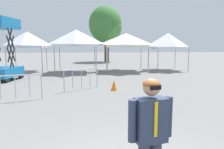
{
  "coord_description": "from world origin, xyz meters",
  "views": [
    {
      "loc": [
        -0.65,
        -3.24,
        2.2
      ],
      "look_at": [
        0.08,
        3.41,
        1.3
      ],
      "focal_mm": 33.98,
      "sensor_mm": 36.0,
      "label": 1
    }
  ],
  "objects_px": {
    "canopy_tent_far_right": "(27,40)",
    "tree_behind_tents_center": "(105,24)",
    "canopy_tent_behind_left": "(126,40)",
    "traffic_cone_lot_center": "(114,85)",
    "tree_behind_tents_left": "(108,27)",
    "person_foreground": "(150,133)",
    "canopy_tent_right_of_center": "(76,38)",
    "crowd_barrier_mid_lot": "(81,75)",
    "crowd_barrier_by_lift": "(15,83)",
    "scissor_lift": "(4,62)",
    "canopy_tent_behind_right": "(168,41)"
  },
  "relations": [
    {
      "from": "tree_behind_tents_left",
      "to": "scissor_lift",
      "type": "bearing_deg",
      "value": -117.71
    },
    {
      "from": "person_foreground",
      "to": "traffic_cone_lot_center",
      "type": "height_order",
      "value": "person_foreground"
    },
    {
      "from": "person_foreground",
      "to": "crowd_barrier_mid_lot",
      "type": "xyz_separation_m",
      "value": [
        -1.19,
        8.04,
        -0.28
      ]
    },
    {
      "from": "canopy_tent_far_right",
      "to": "tree_behind_tents_left",
      "type": "height_order",
      "value": "tree_behind_tents_left"
    },
    {
      "from": "canopy_tent_far_right",
      "to": "scissor_lift",
      "type": "xyz_separation_m",
      "value": [
        -0.17,
        -4.73,
        -1.54
      ]
    },
    {
      "from": "canopy_tent_right_of_center",
      "to": "crowd_barrier_by_lift",
      "type": "bearing_deg",
      "value": -101.52
    },
    {
      "from": "crowd_barrier_by_lift",
      "to": "canopy_tent_far_right",
      "type": "bearing_deg",
      "value": 102.5
    },
    {
      "from": "canopy_tent_right_of_center",
      "to": "traffic_cone_lot_center",
      "type": "relative_size",
      "value": 6.74
    },
    {
      "from": "canopy_tent_far_right",
      "to": "tree_behind_tents_center",
      "type": "relative_size",
      "value": 0.45
    },
    {
      "from": "canopy_tent_behind_left",
      "to": "traffic_cone_lot_center",
      "type": "bearing_deg",
      "value": -103.99
    },
    {
      "from": "scissor_lift",
      "to": "canopy_tent_behind_right",
      "type": "bearing_deg",
      "value": 19.55
    },
    {
      "from": "canopy_tent_far_right",
      "to": "canopy_tent_behind_right",
      "type": "distance_m",
      "value": 12.33
    },
    {
      "from": "canopy_tent_right_of_center",
      "to": "canopy_tent_behind_left",
      "type": "bearing_deg",
      "value": 3.68
    },
    {
      "from": "scissor_lift",
      "to": "canopy_tent_far_right",
      "type": "bearing_deg",
      "value": 87.94
    },
    {
      "from": "canopy_tent_right_of_center",
      "to": "crowd_barrier_by_lift",
      "type": "xyz_separation_m",
      "value": [
        -1.91,
        -9.37,
        -2.1
      ]
    },
    {
      "from": "canopy_tent_far_right",
      "to": "tree_behind_tents_center",
      "type": "xyz_separation_m",
      "value": [
        7.55,
        10.86,
        2.44
      ]
    },
    {
      "from": "canopy_tent_behind_right",
      "to": "tree_behind_tents_left",
      "type": "xyz_separation_m",
      "value": [
        -4.42,
        10.94,
        2.15
      ]
    },
    {
      "from": "crowd_barrier_mid_lot",
      "to": "tree_behind_tents_left",
      "type": "bearing_deg",
      "value": 80.75
    },
    {
      "from": "tree_behind_tents_left",
      "to": "traffic_cone_lot_center",
      "type": "height_order",
      "value": "tree_behind_tents_left"
    },
    {
      "from": "canopy_tent_far_right",
      "to": "canopy_tent_behind_left",
      "type": "distance_m",
      "value": 8.46
    },
    {
      "from": "canopy_tent_right_of_center",
      "to": "crowd_barrier_by_lift",
      "type": "distance_m",
      "value": 9.79
    },
    {
      "from": "canopy_tent_behind_right",
      "to": "tree_behind_tents_center",
      "type": "xyz_separation_m",
      "value": [
        -4.78,
        11.15,
        2.52
      ]
    },
    {
      "from": "canopy_tent_behind_right",
      "to": "traffic_cone_lot_center",
      "type": "xyz_separation_m",
      "value": [
        -5.88,
        -8.33,
        -2.38
      ]
    },
    {
      "from": "canopy_tent_behind_left",
      "to": "crowd_barrier_mid_lot",
      "type": "bearing_deg",
      "value": -115.34
    },
    {
      "from": "canopy_tent_far_right",
      "to": "scissor_lift",
      "type": "height_order",
      "value": "scissor_lift"
    },
    {
      "from": "scissor_lift",
      "to": "crowd_barrier_mid_lot",
      "type": "xyz_separation_m",
      "value": [
        5.0,
        -3.52,
        -0.45
      ]
    },
    {
      "from": "scissor_lift",
      "to": "traffic_cone_lot_center",
      "type": "xyz_separation_m",
      "value": [
        6.62,
        -3.89,
        -0.94
      ]
    },
    {
      "from": "canopy_tent_behind_left",
      "to": "person_foreground",
      "type": "bearing_deg",
      "value": -98.77
    },
    {
      "from": "scissor_lift",
      "to": "traffic_cone_lot_center",
      "type": "distance_m",
      "value": 7.73
    },
    {
      "from": "crowd_barrier_mid_lot",
      "to": "crowd_barrier_by_lift",
      "type": "bearing_deg",
      "value": -141.38
    },
    {
      "from": "tree_behind_tents_left",
      "to": "traffic_cone_lot_center",
      "type": "distance_m",
      "value": 19.85
    },
    {
      "from": "canopy_tent_behind_left",
      "to": "crowd_barrier_mid_lot",
      "type": "height_order",
      "value": "canopy_tent_behind_left"
    },
    {
      "from": "canopy_tent_far_right",
      "to": "traffic_cone_lot_center",
      "type": "xyz_separation_m",
      "value": [
        6.45,
        -8.62,
        -2.47
      ]
    },
    {
      "from": "scissor_lift",
      "to": "person_foreground",
      "type": "bearing_deg",
      "value": -61.85
    },
    {
      "from": "person_foreground",
      "to": "traffic_cone_lot_center",
      "type": "distance_m",
      "value": 7.73
    },
    {
      "from": "crowd_barrier_by_lift",
      "to": "traffic_cone_lot_center",
      "type": "height_order",
      "value": "crowd_barrier_by_lift"
    },
    {
      "from": "tree_behind_tents_left",
      "to": "tree_behind_tents_center",
      "type": "relative_size",
      "value": 0.9
    },
    {
      "from": "canopy_tent_far_right",
      "to": "traffic_cone_lot_center",
      "type": "bearing_deg",
      "value": -53.21
    },
    {
      "from": "crowd_barrier_by_lift",
      "to": "traffic_cone_lot_center",
      "type": "distance_m",
      "value": 4.51
    },
    {
      "from": "person_foreground",
      "to": "canopy_tent_right_of_center",
      "type": "bearing_deg",
      "value": 96.78
    },
    {
      "from": "canopy_tent_behind_left",
      "to": "traffic_cone_lot_center",
      "type": "distance_m",
      "value": 8.56
    },
    {
      "from": "canopy_tent_far_right",
      "to": "crowd_barrier_mid_lot",
      "type": "distance_m",
      "value": 9.77
    },
    {
      "from": "tree_behind_tents_center",
      "to": "scissor_lift",
      "type": "bearing_deg",
      "value": -116.34
    },
    {
      "from": "person_foreground",
      "to": "crowd_barrier_mid_lot",
      "type": "bearing_deg",
      "value": 98.4
    },
    {
      "from": "canopy_tent_far_right",
      "to": "crowd_barrier_by_lift",
      "type": "relative_size",
      "value": 1.69
    },
    {
      "from": "canopy_tent_right_of_center",
      "to": "traffic_cone_lot_center",
      "type": "bearing_deg",
      "value": -73.67
    },
    {
      "from": "canopy_tent_right_of_center",
      "to": "canopy_tent_far_right",
      "type": "bearing_deg",
      "value": 167.57
    },
    {
      "from": "canopy_tent_far_right",
      "to": "canopy_tent_behind_right",
      "type": "bearing_deg",
      "value": -1.36
    },
    {
      "from": "canopy_tent_behind_right",
      "to": "person_foreground",
      "type": "height_order",
      "value": "canopy_tent_behind_right"
    },
    {
      "from": "canopy_tent_far_right",
      "to": "canopy_tent_right_of_center",
      "type": "height_order",
      "value": "canopy_tent_right_of_center"
    }
  ]
}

